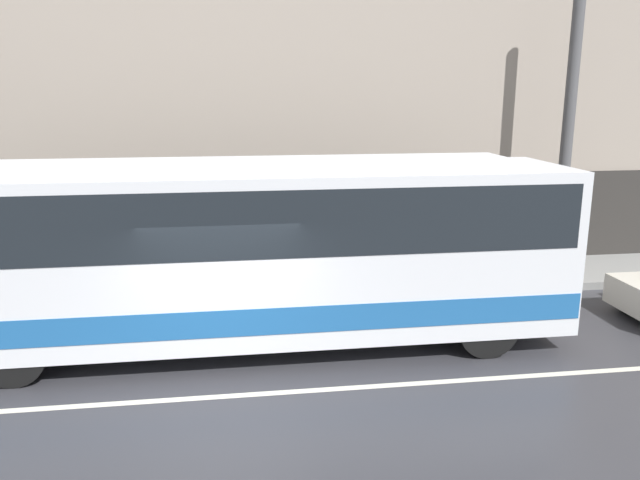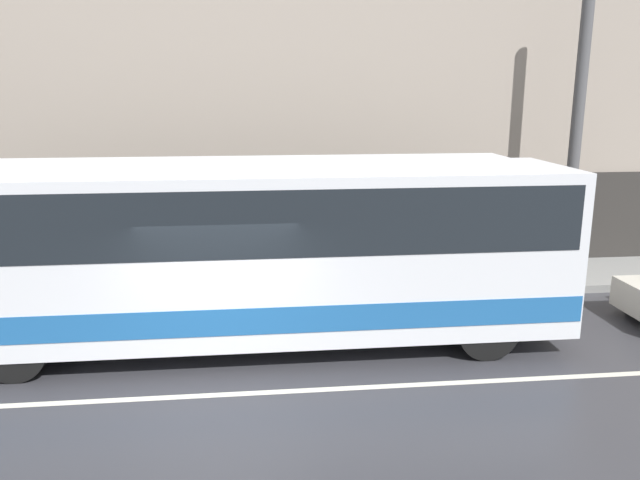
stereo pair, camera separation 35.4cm
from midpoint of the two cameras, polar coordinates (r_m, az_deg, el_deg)
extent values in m
plane|color=#333338|center=(9.85, -8.07, -13.86)|extent=(60.00, 60.00, 0.00)
cube|color=gray|center=(14.61, -7.52, -4.18)|extent=(60.00, 2.34, 0.18)
cube|color=gray|center=(15.25, -8.00, 14.90)|extent=(60.00, 0.30, 9.80)
cube|color=#2D2B28|center=(15.44, -7.57, 1.15)|extent=(60.00, 0.06, 2.45)
cube|color=beige|center=(9.85, -8.07, -13.84)|extent=(54.00, 0.14, 0.01)
cube|color=silver|center=(11.02, -6.93, -0.93)|extent=(11.76, 2.46, 2.85)
cube|color=#1E5999|center=(11.27, -6.81, -5.24)|extent=(11.70, 2.49, 0.45)
cube|color=black|center=(10.87, -7.04, 2.67)|extent=(11.41, 2.48, 1.08)
cube|color=orange|center=(12.18, 21.62, 5.52)|extent=(0.12, 1.85, 0.28)
cube|color=silver|center=(10.75, -7.16, 6.76)|extent=(10.00, 2.09, 0.12)
cylinder|color=black|center=(11.18, 15.94, -7.81)|extent=(1.08, 0.28, 1.08)
cylinder|color=black|center=(13.07, 12.45, -4.47)|extent=(1.08, 0.28, 1.08)
cylinder|color=black|center=(11.02, -25.44, -8.97)|extent=(1.08, 0.28, 1.08)
cylinder|color=black|center=(12.93, -22.42, -5.40)|extent=(1.08, 0.28, 1.08)
cylinder|color=#4C4C4F|center=(15.61, 23.02, 9.31)|extent=(0.27, 0.27, 6.93)
cylinder|color=navy|center=(14.58, -15.60, -1.48)|extent=(0.36, 0.36, 1.35)
sphere|color=tan|center=(14.40, -15.80, 1.59)|extent=(0.25, 0.25, 0.25)
camera|label=1|loc=(0.18, -89.08, 0.22)|focal=35.00mm
camera|label=2|loc=(0.18, 90.92, -0.22)|focal=35.00mm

